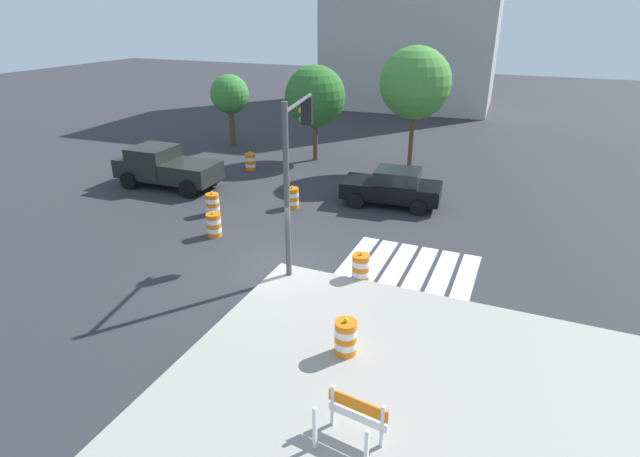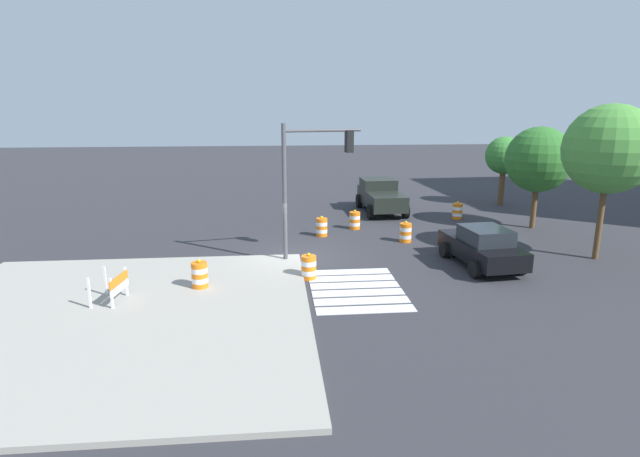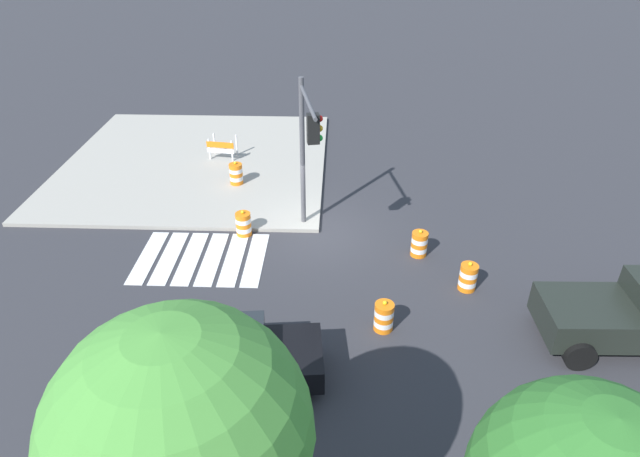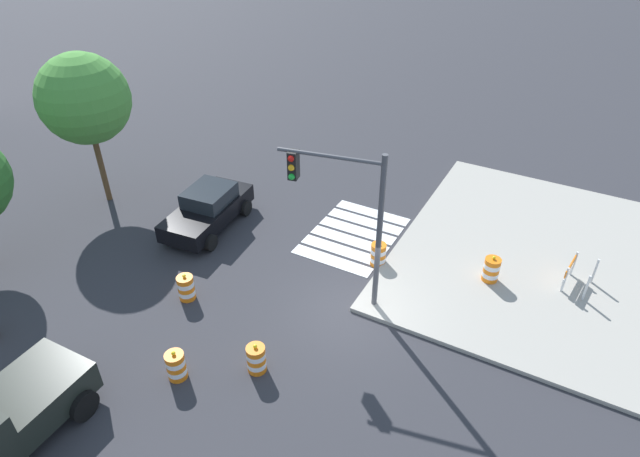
{
  "view_description": "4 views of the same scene",
  "coord_description": "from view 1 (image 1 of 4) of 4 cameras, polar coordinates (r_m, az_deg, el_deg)",
  "views": [
    {
      "loc": [
        7.1,
        -13.38,
        8.03
      ],
      "look_at": [
        0.48,
        2.25,
        0.6
      ],
      "focal_mm": 28.25,
      "sensor_mm": 36.0,
      "label": 1
    },
    {
      "loc": [
        20.7,
        -1.06,
        6.38
      ],
      "look_at": [
        0.19,
        0.87,
        1.3
      ],
      "focal_mm": 28.44,
      "sensor_mm": 36.0,
      "label": 2
    },
    {
      "loc": [
        -0.68,
        17.11,
        10.73
      ],
      "look_at": [
        -0.07,
        0.65,
        0.6
      ],
      "focal_mm": 30.48,
      "sensor_mm": 36.0,
      "label": 3
    },
    {
      "loc": [
        -12.02,
        -5.46,
        12.37
      ],
      "look_at": [
        1.77,
        2.1,
        1.58
      ],
      "focal_mm": 30.2,
      "sensor_mm": 36.0,
      "label": 4
    }
  ],
  "objects": [
    {
      "name": "traffic_barrel_far_curb",
      "position": [
        27.63,
        -7.89,
        7.5
      ],
      "size": [
        0.56,
        0.56,
        1.02
      ],
      "color": "orange",
      "rests_on": "ground"
    },
    {
      "name": "street_tree_streetside_far",
      "position": [
        32.56,
        -10.19,
        14.68
      ],
      "size": [
        2.37,
        2.37,
        4.39
      ],
      "color": "brown",
      "rests_on": "ground"
    },
    {
      "name": "traffic_barrel_median_far",
      "position": [
        16.15,
        4.64,
        -4.42
      ],
      "size": [
        0.56,
        0.56,
        1.02
      ],
      "color": "orange",
      "rests_on": "ground"
    },
    {
      "name": "pickup_truck",
      "position": [
        25.81,
        -17.25,
        6.69
      ],
      "size": [
        5.2,
        2.45,
        1.92
      ],
      "color": "black",
      "rests_on": "ground"
    },
    {
      "name": "street_tree_streetside_mid",
      "position": [
        26.7,
        10.75,
        15.87
      ],
      "size": [
        3.61,
        3.61,
        6.42
      ],
      "color": "brown",
      "rests_on": "ground"
    },
    {
      "name": "sports_car",
      "position": [
        22.49,
        8.22,
        4.68
      ],
      "size": [
        4.46,
        2.46,
        1.63
      ],
      "color": "black",
      "rests_on": "ground"
    },
    {
      "name": "street_tree_streetside_near",
      "position": [
        28.63,
        -0.55,
        14.73
      ],
      "size": [
        3.35,
        3.35,
        5.28
      ],
      "color": "brown",
      "rests_on": "ground"
    },
    {
      "name": "construction_barricade",
      "position": [
        10.5,
        3.85,
        -20.57
      ],
      "size": [
        1.33,
        0.94,
        1.0
      ],
      "color": "silver",
      "rests_on": "sidewalk_corner"
    },
    {
      "name": "crosswalk_stripes",
      "position": [
        17.45,
        10.16,
        -4.14
      ],
      "size": [
        4.35,
        3.2,
        0.02
      ],
      "color": "silver",
      "rests_on": "ground"
    },
    {
      "name": "traffic_barrel_near_corner",
      "position": [
        19.65,
        -11.92,
        0.41
      ],
      "size": [
        0.56,
        0.56,
        1.02
      ],
      "color": "orange",
      "rests_on": "ground"
    },
    {
      "name": "sidewalk_corner",
      "position": [
        10.91,
        10.76,
        -23.74
      ],
      "size": [
        12.0,
        12.0,
        0.15
      ],
      "primitive_type": "cube",
      "color": "#9E998E",
      "rests_on": "ground"
    },
    {
      "name": "ground_plane",
      "position": [
        17.15,
        -4.42,
        -4.37
      ],
      "size": [
        120.0,
        120.0,
        0.0
      ],
      "primitive_type": "plane",
      "color": "#2D2D33"
    },
    {
      "name": "traffic_light_pole",
      "position": [
        15.98,
        -2.82,
        8.67
      ],
      "size": [
        0.9,
        3.24,
        5.5
      ],
      "color": "#4C4C51",
      "rests_on": "sidewalk_corner"
    },
    {
      "name": "traffic_barrel_crosswalk_end",
      "position": [
        21.77,
        -12.05,
        2.73
      ],
      "size": [
        0.56,
        0.56,
        1.02
      ],
      "color": "orange",
      "rests_on": "ground"
    },
    {
      "name": "traffic_barrel_on_sidewalk",
      "position": [
        12.7,
        2.93,
        -12.2
      ],
      "size": [
        0.56,
        0.56,
        1.02
      ],
      "color": "orange",
      "rests_on": "sidewalk_corner"
    },
    {
      "name": "traffic_barrel_median_near",
      "position": [
        22.02,
        -3.14,
        3.48
      ],
      "size": [
        0.56,
        0.56,
        1.02
      ],
      "color": "orange",
      "rests_on": "ground"
    }
  ]
}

